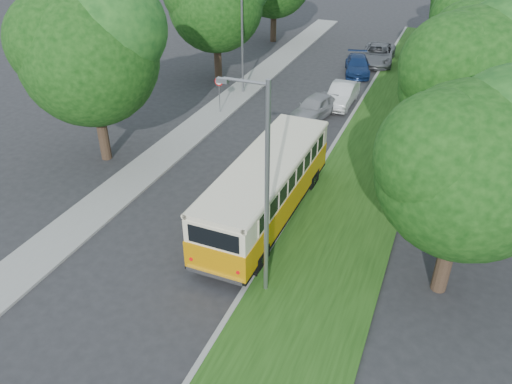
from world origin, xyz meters
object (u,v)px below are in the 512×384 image
at_px(lamppost_far, 241,35).
at_px(car_blue, 358,65).
at_px(vintage_bus, 266,189).
at_px(car_silver, 315,107).
at_px(lamppost_near, 264,188).
at_px(car_white, 342,95).
at_px(car_grey, 378,54).

bearing_deg(lamppost_far, car_blue, 48.01).
height_order(lamppost_far, vintage_bus, lamppost_far).
relative_size(lamppost_far, car_silver, 1.73).
height_order(lamppost_near, lamppost_far, lamppost_near).
bearing_deg(car_silver, lamppost_near, -66.91).
xyz_separation_m(car_white, car_grey, (0.54, 10.24, 0.04)).
relative_size(lamppost_near, vintage_bus, 0.80).
xyz_separation_m(car_blue, car_grey, (0.99, 3.23, 0.11)).
bearing_deg(lamppost_far, car_silver, -21.34).
bearing_deg(car_white, car_blue, 94.44).
distance_m(lamppost_far, car_silver, 7.38).
bearing_deg(car_blue, car_grey, 59.22).
bearing_deg(car_silver, car_white, 83.00).
bearing_deg(car_blue, car_white, -100.03).
xyz_separation_m(lamppost_far, car_blue, (6.71, 7.45, -3.46)).
relative_size(vintage_bus, car_silver, 2.31).
bearing_deg(vintage_bus, lamppost_far, 118.47).
bearing_deg(car_grey, lamppost_far, -129.85).
height_order(car_silver, car_blue, car_silver).
xyz_separation_m(lamppost_near, car_blue, (-2.20, 25.95, -3.71)).
xyz_separation_m(lamppost_far, vintage_bus, (7.32, -14.11, -2.63)).
bearing_deg(vintage_bus, car_grey, 90.17).
relative_size(car_silver, car_grey, 0.79).
xyz_separation_m(car_white, car_blue, (-0.45, 7.01, -0.06)).
height_order(vintage_bus, car_silver, vintage_bus).
xyz_separation_m(lamppost_far, car_white, (7.16, 0.45, -3.40)).
distance_m(car_silver, car_grey, 13.17).
bearing_deg(car_silver, vintage_bus, -70.87).
distance_m(car_white, car_grey, 10.25).
bearing_deg(lamppost_far, lamppost_near, -64.29).
bearing_deg(car_silver, lamppost_far, 171.92).
bearing_deg(car_silver, car_blue, 99.81).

